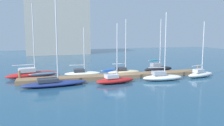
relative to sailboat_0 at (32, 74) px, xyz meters
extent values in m
plane|color=navy|center=(12.00, -3.57, -0.63)|extent=(120.00, 120.00, 0.00)
cube|color=#846647|center=(12.00, -3.57, -0.36)|extent=(27.72, 2.37, 0.55)
cylinder|color=#846647|center=(-1.47, -2.53, 0.15)|extent=(0.28, 0.28, 1.56)
cylinder|color=#846647|center=(25.46, -4.60, 0.15)|extent=(0.28, 0.28, 1.56)
ellipsoid|color=#B21E1E|center=(0.09, 0.02, -0.17)|extent=(7.81, 3.63, 0.93)
cube|color=silver|center=(-0.65, -0.15, 0.60)|extent=(2.52, 1.88, 0.61)
cylinder|color=silver|center=(0.45, 0.10, 5.28)|extent=(0.15, 0.15, 9.97)
cylinder|color=silver|center=(-1.09, -0.25, 1.39)|extent=(3.12, 0.81, 0.12)
ellipsoid|color=navy|center=(3.03, -6.36, -0.31)|extent=(8.47, 3.19, 0.63)
cube|color=#333842|center=(2.21, -6.45, 0.21)|extent=(2.64, 1.87, 0.41)
cylinder|color=silver|center=(3.44, -6.31, 6.22)|extent=(0.15, 0.15, 12.44)
cylinder|color=silver|center=(1.72, -6.50, 1.03)|extent=(3.46, 0.50, 0.12)
ellipsoid|color=teal|center=(1.72, -6.50, 1.03)|extent=(3.14, 0.70, 0.28)
ellipsoid|color=white|center=(7.59, -0.20, -0.31)|extent=(5.74, 2.18, 0.65)
cube|color=#333842|center=(7.02, -0.16, 0.22)|extent=(1.77, 1.38, 0.42)
cylinder|color=silver|center=(7.87, -0.22, 3.44)|extent=(0.13, 0.13, 6.85)
cylinder|color=silver|center=(6.69, -0.14, 1.04)|extent=(2.37, 0.26, 0.11)
ellipsoid|color=#B21E1E|center=(10.85, -7.01, -0.25)|extent=(5.63, 2.43, 0.77)
cube|color=silver|center=(10.31, -7.08, 0.38)|extent=(1.78, 1.42, 0.50)
cylinder|color=silver|center=(11.12, -6.97, 3.73)|extent=(0.13, 0.13, 7.20)
cylinder|color=silver|center=(9.99, -7.12, 1.19)|extent=(2.28, 0.41, 0.11)
ellipsoid|color=blue|center=(9.99, -7.12, 1.19)|extent=(2.09, 0.63, 0.28)
ellipsoid|color=beige|center=(14.17, -1.06, -0.27)|extent=(5.33, 1.70, 0.71)
cube|color=#333842|center=(13.64, -1.06, 0.31)|extent=(1.60, 1.18, 0.46)
cylinder|color=silver|center=(14.44, -1.06, 4.14)|extent=(0.13, 0.13, 8.11)
cylinder|color=silver|center=(13.32, -1.06, 1.12)|extent=(2.24, 0.12, 0.11)
ellipsoid|color=white|center=(17.84, -7.07, -0.23)|extent=(5.93, 2.25, 0.81)
cube|color=#9EA3AD|center=(17.26, -7.03, 0.44)|extent=(1.83, 1.41, 0.53)
cylinder|color=silver|center=(18.13, -7.09, 4.52)|extent=(0.13, 0.13, 8.69)
cylinder|color=silver|center=(16.91, -7.01, 1.24)|extent=(2.44, 0.28, 0.11)
ellipsoid|color=black|center=(20.70, -0.33, -0.17)|extent=(5.71, 2.20, 0.93)
cube|color=#9EA3AD|center=(20.15, -0.40, 0.60)|extent=(1.79, 1.24, 0.61)
cylinder|color=silver|center=(20.97, -0.29, 4.31)|extent=(0.13, 0.13, 8.03)
cylinder|color=silver|center=(19.82, -0.45, 1.39)|extent=(2.33, 0.43, 0.11)
ellipsoid|color=teal|center=(19.82, -0.45, 1.39)|extent=(2.13, 0.64, 0.28)
ellipsoid|color=white|center=(24.57, -6.51, -0.25)|extent=(5.23, 2.51, 0.77)
cube|color=silver|center=(24.08, -6.63, 0.39)|extent=(1.70, 1.29, 0.50)
cylinder|color=silver|center=(24.82, -6.45, 3.92)|extent=(0.13, 0.13, 7.57)
cylinder|color=silver|center=(23.79, -6.70, 1.19)|extent=(2.09, 0.59, 0.10)
sphere|color=yellow|center=(-1.78, 2.89, -0.30)|extent=(0.66, 0.66, 0.66)
cube|color=#ADA89E|center=(6.19, 39.68, 7.50)|extent=(18.69, 11.49, 16.26)
camera|label=1|loc=(1.95, -36.03, 6.17)|focal=37.25mm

